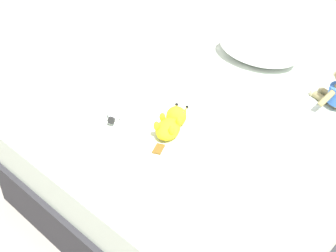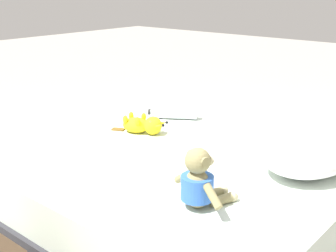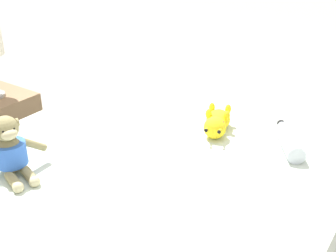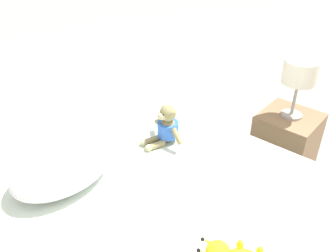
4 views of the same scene
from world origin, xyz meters
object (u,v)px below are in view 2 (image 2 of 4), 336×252
(pillow, at_px, (309,152))
(plush_monkey, at_px, (200,183))
(bed, at_px, (170,192))
(plush_yellow_creature, at_px, (143,125))
(glass_bottle, at_px, (177,113))

(pillow, xyz_separation_m, plush_monkey, (0.59, -0.16, 0.01))
(bed, xyz_separation_m, plush_yellow_creature, (-0.11, -0.29, 0.28))
(bed, bearing_deg, pillow, 109.57)
(pillow, distance_m, plush_yellow_creature, 0.91)
(plush_yellow_creature, distance_m, glass_bottle, 0.33)
(pillow, xyz_separation_m, plush_yellow_creature, (0.11, -0.90, -0.04))
(bed, relative_size, glass_bottle, 6.48)
(plush_monkey, height_order, glass_bottle, plush_monkey)
(plush_monkey, bearing_deg, pillow, 164.68)
(bed, height_order, glass_bottle, glass_bottle)
(plush_monkey, relative_size, plush_yellow_creature, 0.87)
(pillow, bearing_deg, bed, -70.43)
(bed, xyz_separation_m, pillow, (-0.22, 0.62, 0.31))
(glass_bottle, bearing_deg, bed, 36.16)
(pillow, bearing_deg, glass_bottle, -103.11)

